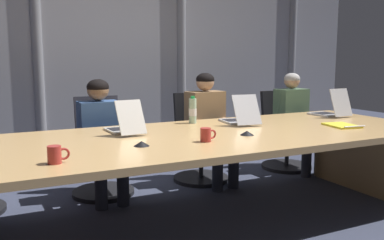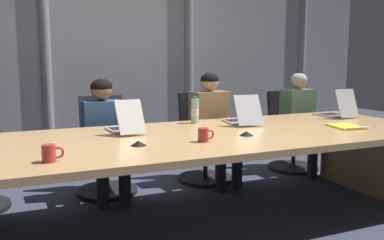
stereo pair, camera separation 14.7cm
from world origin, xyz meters
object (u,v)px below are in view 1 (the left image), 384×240
water_bottle_primary (193,111)px  coffee_mug_near (206,135)px  laptop_right_mid (330,111)px  office_chair_center (199,148)px  spiral_notepad (342,125)px  conference_mic_middle (247,133)px  laptop_center (239,118)px  office_chair_right_mid (284,140)px  laptop_left_mid (124,126)px  person_right_mid (296,116)px  conference_mic_right_side (142,144)px  person_center (209,122)px  person_left_mid (102,131)px  office_chair_left_mid (101,158)px  coffee_mug_far (55,155)px

water_bottle_primary → coffee_mug_near: 0.88m
laptop_right_mid → office_chair_center: 1.44m
coffee_mug_near → spiral_notepad: coffee_mug_near is taller
water_bottle_primary → conference_mic_middle: bearing=-81.7°
laptop_center → laptop_right_mid: (1.13, 0.01, 0.00)m
office_chair_right_mid → water_bottle_primary: (-1.51, -0.54, 0.50)m
laptop_center → office_chair_center: size_ratio=0.50×
laptop_left_mid → person_right_mid: person_right_mid is taller
office_chair_right_mid → conference_mic_middle: 1.94m
conference_mic_middle → spiral_notepad: (0.99, -0.02, -0.01)m
laptop_left_mid → conference_mic_right_side: bearing=171.3°
office_chair_center → coffee_mug_near: (-0.65, -1.37, 0.43)m
office_chair_center → conference_mic_right_side: bearing=-37.8°
water_bottle_primary → laptop_center: bearing=-28.3°
office_chair_center → water_bottle_primary: size_ratio=3.74×
person_center → office_chair_center: bearing=-171.1°
water_bottle_primary → spiral_notepad: water_bottle_primary is taller
person_left_mid → person_center: (1.15, 0.00, 0.01)m
laptop_center → spiral_notepad: 0.91m
person_left_mid → office_chair_left_mid: bearing=168.7°
person_right_mid → water_bottle_primary: bearing=-79.8°
water_bottle_primary → conference_mic_right_side: size_ratio=2.29×
water_bottle_primary → person_right_mid: bearing=13.8°
laptop_center → office_chair_left_mid: laptop_center is taller
spiral_notepad → laptop_right_mid: bearing=63.4°
office_chair_left_mid → coffee_mug_far: office_chair_left_mid is taller
laptop_center → water_bottle_primary: bearing=68.9°
person_left_mid → coffee_mug_far: (-0.62, -1.39, 0.13)m
laptop_left_mid → coffee_mug_near: laptop_left_mid is taller
coffee_mug_near → laptop_left_mid: bearing=124.3°
office_chair_center → person_left_mid: person_left_mid is taller
laptop_center → laptop_right_mid: laptop_right_mid is taller
laptop_left_mid → spiral_notepad: laptop_left_mid is taller
laptop_right_mid → person_center: (-1.12, 0.58, -0.12)m
person_right_mid → office_chair_left_mid: bearing=-97.7°
laptop_center → laptop_right_mid: size_ratio=1.14×
laptop_center → person_center: (0.01, 0.59, -0.12)m
person_right_mid → coffee_mug_near: person_right_mid is taller
office_chair_left_mid → person_left_mid: size_ratio=0.84×
person_left_mid → person_right_mid: size_ratio=0.98×
laptop_left_mid → laptop_center: (1.10, 0.00, 0.00)m
laptop_right_mid → laptop_center: bearing=88.0°
laptop_right_mid → office_chair_right_mid: bearing=-2.7°
spiral_notepad → conference_mic_middle: bearing=-171.5°
office_chair_center → office_chair_left_mid: bearing=-87.3°
office_chair_right_mid → conference_mic_right_side: bearing=-61.3°
person_left_mid → conference_mic_middle: 1.42m
office_chair_right_mid → laptop_right_mid: bearing=-1.3°
laptop_right_mid → coffee_mug_far: 3.00m
office_chair_left_mid → person_left_mid: (-0.03, -0.16, 0.30)m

